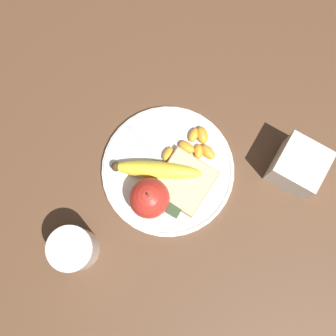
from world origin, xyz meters
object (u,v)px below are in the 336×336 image
apple (149,198)px  banana (157,170)px  juice_glass (74,249)px  plate (168,170)px  bread_slice (185,182)px  fork (166,168)px  jam_packet (174,205)px  condiment_caddy (298,166)px

apple → banana: apple is taller
juice_glass → plate: bearing=161.6°
juice_glass → bread_slice: juice_glass is taller
juice_glass → apple: size_ratio=1.04×
bread_slice → fork: size_ratio=0.56×
fork → jam_packet: 0.07m
fork → apple: bearing=-68.9°
juice_glass → apple: 0.16m
fork → plate: bearing=3.5°
banana → bread_slice: 0.05m
plate → juice_glass: size_ratio=2.91×
juice_glass → banana: (-0.20, 0.05, -0.01)m
apple → bread_slice: size_ratio=0.81×
plate → juice_glass: bearing=-18.4°
apple → condiment_caddy: (-0.19, 0.20, -0.00)m
plate → banana: banana is taller
apple → plate: bearing=180.0°
plate → jam_packet: (0.05, 0.04, 0.01)m
plate → banana: (0.01, -0.02, 0.02)m
plate → juice_glass: (0.21, -0.07, 0.03)m
apple → jam_packet: (-0.01, 0.04, -0.03)m
plate → apple: 0.08m
banana → bread_slice: (-0.01, 0.05, -0.01)m
fork → bread_slice: bearing=8.5°
plate → fork: (-0.00, -0.00, 0.01)m
condiment_caddy → juice_glass: bearing=-39.8°
bread_slice → condiment_caddy: bearing=127.0°
apple → bread_slice: bearing=147.4°
condiment_caddy → bread_slice: bearing=-53.0°
juice_glass → fork: (-0.21, 0.07, -0.03)m
fork → condiment_caddy: size_ratio=2.02×
plate → bread_slice: size_ratio=2.45×
banana → fork: size_ratio=0.92×
juice_glass → condiment_caddy: (-0.33, 0.27, 0.00)m
apple → banana: bearing=-164.1°
bread_slice → jam_packet: (0.05, 0.01, -0.00)m
plate → condiment_caddy: size_ratio=2.78×
plate → apple: apple is taller
juice_glass → bread_slice: size_ratio=0.84×
apple → fork: 0.08m
apple → jam_packet: 0.05m
jam_packet → juice_glass: bearing=-36.0°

